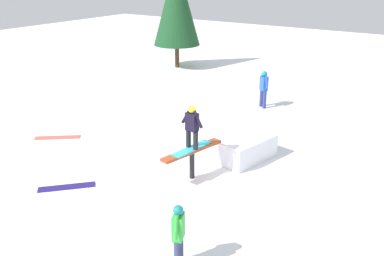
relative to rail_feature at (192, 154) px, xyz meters
The scene contains 9 objects.
ground_plane 0.72m from the rail_feature, ahead, with size 60.00×60.00×0.00m, color white.
rail_feature is the anchor object (origin of this frame).
snow_kicker_ramp 2.03m from the rail_feature, 168.03° to the left, with size 1.80×1.50×0.69m, color white.
main_rider_on_rail 0.74m from the rail_feature, ahead, with size 1.37×0.73×1.22m.
bystander_green 3.67m from the rail_feature, 30.15° to the left, with size 0.57×0.30×1.35m.
bystander_blue 6.86m from the rail_feature, behind, with size 0.47×0.58×1.51m.
loose_snowboard_coral 5.44m from the rail_feature, 88.29° to the right, with size 1.50×0.28×0.02m, color #E05D53.
loose_snowboard_navy 3.41m from the rail_feature, 46.45° to the right, with size 1.46×0.28×0.02m, color navy.
pine_tree_near 13.84m from the rail_feature, 142.28° to the right, with size 2.56×2.56×5.81m.
Camera 1 is at (8.66, 5.88, 5.48)m, focal length 40.00 mm.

